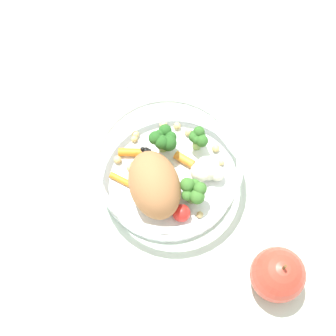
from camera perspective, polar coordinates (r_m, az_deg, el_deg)
name	(u,v)px	position (r m, az deg, el deg)	size (l,w,h in m)	color
ground_plane	(165,167)	(0.75, -0.31, 0.14)	(2.40, 2.40, 0.00)	silver
food_container	(166,173)	(0.70, -0.17, -0.53)	(0.21, 0.21, 0.08)	white
loose_apple	(278,275)	(0.67, 12.33, -11.72)	(0.07, 0.07, 0.08)	#BC3828
folded_napkin	(142,59)	(0.84, -2.98, 12.23)	(0.11, 0.14, 0.01)	white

